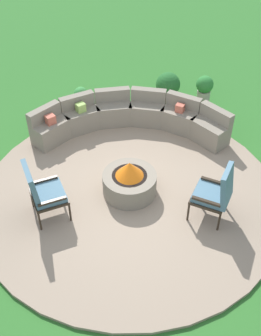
% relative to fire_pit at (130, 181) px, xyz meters
% --- Properties ---
extents(ground_plane, '(24.00, 24.00, 0.00)m').
position_rel_fire_pit_xyz_m(ground_plane, '(0.00, 0.00, -0.32)').
color(ground_plane, '#2D6B28').
extents(patio_circle, '(5.31, 5.31, 0.06)m').
position_rel_fire_pit_xyz_m(patio_circle, '(0.00, 0.00, -0.29)').
color(patio_circle, gray).
rests_on(patio_circle, ground_plane).
extents(fire_pit, '(0.95, 0.95, 0.68)m').
position_rel_fire_pit_xyz_m(fire_pit, '(0.00, 0.00, 0.00)').
color(fire_pit, gray).
rests_on(fire_pit, patio_circle).
extents(curved_stone_bench, '(4.02, 1.51, 0.74)m').
position_rel_fire_pit_xyz_m(curved_stone_bench, '(-0.15, 1.85, 0.04)').
color(curved_stone_bench, gray).
rests_on(curved_stone_bench, patio_circle).
extents(lounge_chair_front_left, '(0.76, 0.78, 1.10)m').
position_rel_fire_pit_xyz_m(lounge_chair_front_left, '(-1.35, -0.67, 0.30)').
color(lounge_chair_front_left, '#2D2319').
rests_on(lounge_chair_front_left, patio_circle).
extents(lounge_chair_front_right, '(0.74, 0.72, 1.07)m').
position_rel_fire_pit_xyz_m(lounge_chair_front_right, '(1.43, -0.45, 0.29)').
color(lounge_chair_front_right, '#2D2319').
rests_on(lounge_chair_front_right, patio_circle).
extents(potted_plant_0, '(0.40, 0.40, 0.66)m').
position_rel_fire_pit_xyz_m(potted_plant_0, '(1.45, 3.20, 0.05)').
color(potted_plant_0, '#A89E8E').
rests_on(potted_plant_0, ground_plane).
extents(potted_plant_3, '(0.31, 0.31, 0.49)m').
position_rel_fire_pit_xyz_m(potted_plant_3, '(-1.34, 2.77, -0.05)').
color(potted_plant_3, '#A89E8E').
rests_on(potted_plant_3, ground_plane).
extents(potted_plant_5, '(0.55, 0.55, 0.73)m').
position_rel_fire_pit_xyz_m(potted_plant_5, '(0.61, 3.14, 0.08)').
color(potted_plant_5, brown).
rests_on(potted_plant_5, ground_plane).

